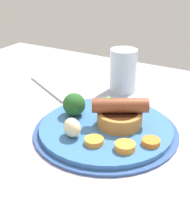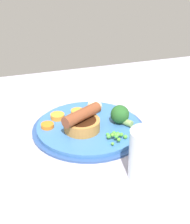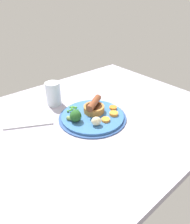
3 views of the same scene
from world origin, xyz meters
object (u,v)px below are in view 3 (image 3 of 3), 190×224
at_px(pea_pile, 73,109).
at_px(carrot_slice_2, 106,120).
at_px(broccoli_floret_near, 75,116).
at_px(potato_chunk_0, 96,121).
at_px(carrot_slice_4, 114,114).
at_px(drinking_glass, 53,94).
at_px(sausage_pudding, 94,107).
at_px(carrot_slice_0, 113,108).
at_px(dinner_plate, 93,117).
at_px(fork, 29,125).

xyz_separation_m(pea_pile, carrot_slice_2, (-0.05, 0.14, -0.00)).
height_order(pea_pile, carrot_slice_2, pea_pile).
relative_size(broccoli_floret_near, potato_chunk_0, 1.52).
relative_size(pea_pile, carrot_slice_4, 1.38).
xyz_separation_m(broccoli_floret_near, carrot_slice_4, (-0.14, 0.06, -0.02)).
bearing_deg(carrot_slice_4, drinking_glass, -63.97).
xyz_separation_m(sausage_pudding, carrot_slice_4, (-0.04, 0.07, -0.02)).
bearing_deg(potato_chunk_0, drinking_glass, -85.03).
bearing_deg(carrot_slice_0, drinking_glass, -54.40).
xyz_separation_m(potato_chunk_0, carrot_slice_2, (-0.05, 0.00, -0.01)).
height_order(dinner_plate, potato_chunk_0, potato_chunk_0).
bearing_deg(pea_pile, potato_chunk_0, 92.56).
distance_m(broccoli_floret_near, drinking_glass, 0.19).
bearing_deg(pea_pile, drinking_glass, -82.28).
relative_size(dinner_plate, carrot_slice_0, 8.77).
distance_m(carrot_slice_2, fork, 0.29).
relative_size(potato_chunk_0, carrot_slice_0, 1.19).
height_order(carrot_slice_2, drinking_glass, drinking_glass).
height_order(sausage_pudding, carrot_slice_0, sausage_pudding).
distance_m(dinner_plate, carrot_slice_4, 0.08).
relative_size(carrot_slice_4, fork, 0.19).
distance_m(sausage_pudding, carrot_slice_0, 0.08).
bearing_deg(carrot_slice_2, pea_pile, -69.05).
relative_size(carrot_slice_4, drinking_glass, 0.33).
xyz_separation_m(broccoli_floret_near, carrot_slice_2, (-0.09, 0.07, -0.02)).
bearing_deg(sausage_pudding, carrot_slice_0, -54.42).
bearing_deg(drinking_glass, carrot_slice_2, 105.04).
distance_m(broccoli_floret_near, potato_chunk_0, 0.08).
height_order(sausage_pudding, carrot_slice_2, sausage_pudding).
bearing_deg(pea_pile, sausage_pudding, 135.68).
bearing_deg(carrot_slice_2, potato_chunk_0, -2.39).
bearing_deg(broccoli_floret_near, carrot_slice_2, 15.42).
xyz_separation_m(dinner_plate, fork, (0.22, -0.11, -0.00)).
xyz_separation_m(pea_pile, broccoli_floret_near, (0.03, 0.07, 0.01)).
relative_size(dinner_plate, pea_pile, 5.69).
xyz_separation_m(dinner_plate, carrot_slice_2, (-0.01, 0.06, 0.01)).
xyz_separation_m(carrot_slice_0, carrot_slice_2, (0.08, 0.04, 0.00)).
bearing_deg(sausage_pudding, dinner_plate, -173.16).
bearing_deg(carrot_slice_0, broccoli_floret_near, -9.27).
height_order(broccoli_floret_near, fork, broccoli_floret_near).
relative_size(carrot_slice_0, carrot_slice_4, 0.90).
distance_m(carrot_slice_0, carrot_slice_4, 0.05).
xyz_separation_m(carrot_slice_2, fork, (0.23, -0.17, -0.02)).
height_order(potato_chunk_0, carrot_slice_4, potato_chunk_0).
height_order(potato_chunk_0, carrot_slice_0, potato_chunk_0).
relative_size(potato_chunk_0, drinking_glass, 0.36).
bearing_deg(drinking_glass, broccoli_floret_near, 84.66).
relative_size(pea_pile, potato_chunk_0, 1.29).
distance_m(carrot_slice_0, carrot_slice_2, 0.09).
bearing_deg(dinner_plate, potato_chunk_0, 59.94).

